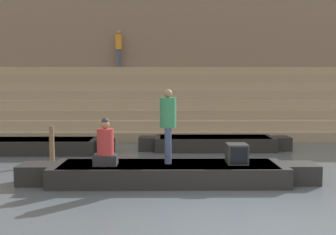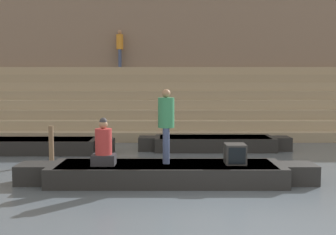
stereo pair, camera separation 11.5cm
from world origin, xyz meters
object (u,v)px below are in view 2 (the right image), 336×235
Objects in this scene: tv_set at (236,154)px; mooring_post at (53,145)px; person_standing at (167,121)px; person_on_steps at (121,46)px; rowboat_main at (168,173)px; person_rowing at (105,147)px; moored_boat_distant at (215,143)px; moored_boat_shore at (37,145)px.

mooring_post is (-4.59, 2.00, -0.13)m from tv_set.
person_on_steps is at bearing 109.02° from person_standing.
rowboat_main is 3.76× the size of person_on_steps.
person_on_steps is at bearing 110.05° from person_rowing.
person_standing is 1.58× the size of mooring_post.
mooring_post reaches higher than tv_set.
person_rowing is (-1.34, -0.12, 0.60)m from rowboat_main.
rowboat_main is at bearing -32.93° from mooring_post.
person_standing reaches higher than tv_set.
person_standing is 4.43m from moored_boat_distant.
tv_set is (1.49, 0.01, 0.41)m from rowboat_main.
moored_boat_shore reaches higher than rowboat_main.
rowboat_main is at bearing 179.96° from tv_set.
rowboat_main is 6.35× the size of person_rowing.
person_standing is at bearing -31.54° from mooring_post.
mooring_post is at bearing 155.10° from person_standing.
rowboat_main is 1.34× the size of moored_boat_shore.
tv_set is (2.83, 0.13, -0.18)m from person_rowing.
tv_set is 5.01m from mooring_post.
moored_boat_shore is 5.62m from moored_boat_distant.
tv_set is (1.50, -0.10, -0.71)m from person_standing.
mooring_post is at bearing 156.12° from tv_set.
tv_set is at bearing -92.39° from moored_boat_distant.
tv_set is at bearing -23.55° from mooring_post.
moored_boat_shore is (-4.06, 3.52, -1.12)m from person_standing.
person_on_steps is (-3.75, 6.10, 3.64)m from moored_boat_distant.
mooring_post is 0.60× the size of person_on_steps.
mooring_post reaches higher than moored_boat_shore.
moored_boat_shore is at bearing -177.00° from moored_boat_distant.
person_rowing is 0.99× the size of mooring_post.
person_on_steps reaches higher than mooring_post.
person_rowing reaches higher than rowboat_main.
person_on_steps is (-2.22, 10.11, 2.52)m from person_standing.
rowboat_main is at bearing -112.23° from moored_boat_distant.
tv_set is 4.13m from moored_boat_distant.
moored_boat_shore is at bearing 120.89° from mooring_post.
person_rowing is 2.11× the size of tv_set.
person_standing reaches higher than rowboat_main.
moored_boat_distant is 8.04m from person_on_steps.
tv_set reaches higher than moored_boat_shore.
moored_boat_shore is (-2.73, 3.75, -0.59)m from person_rowing.
moored_boat_shore is 1.92m from mooring_post.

